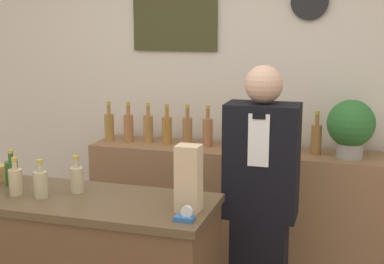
% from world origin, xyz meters
% --- Properties ---
extents(back_wall, '(5.20, 0.09, 2.70)m').
position_xyz_m(back_wall, '(-0.00, 2.00, 1.36)').
color(back_wall, beige).
rests_on(back_wall, ground_plane).
extents(back_shelf, '(2.19, 0.42, 0.98)m').
position_xyz_m(back_shelf, '(0.21, 1.73, 0.49)').
color(back_shelf, '#8E6642').
rests_on(back_shelf, ground_plane).
extents(shopkeeper, '(0.41, 0.26, 1.64)m').
position_xyz_m(shopkeeper, '(0.47, 1.04, 0.82)').
color(shopkeeper, black).
rests_on(shopkeeper, ground_plane).
extents(potted_plant, '(0.31, 0.31, 0.39)m').
position_xyz_m(potted_plant, '(0.95, 1.70, 1.20)').
color(potted_plant, '#9E998E').
rests_on(potted_plant, back_shelf).
extents(paper_bag, '(0.12, 0.10, 0.33)m').
position_xyz_m(paper_bag, '(0.22, 0.44, 1.13)').
color(paper_bag, tan).
rests_on(paper_bag, display_counter).
extents(tape_dispenser, '(0.09, 0.06, 0.07)m').
position_xyz_m(tape_dispenser, '(0.24, 0.31, 0.99)').
color(tape_dispenser, '#2D66A8').
rests_on(tape_dispenser, display_counter).
extents(counter_bottle_1, '(0.07, 0.07, 0.20)m').
position_xyz_m(counter_bottle_1, '(-0.85, 0.55, 1.05)').
color(counter_bottle_1, '#295521').
rests_on(counter_bottle_1, display_counter).
extents(counter_bottle_2, '(0.07, 0.07, 0.20)m').
position_xyz_m(counter_bottle_2, '(-0.73, 0.42, 1.05)').
color(counter_bottle_2, tan).
rests_on(counter_bottle_2, display_counter).
extents(counter_bottle_3, '(0.07, 0.07, 0.20)m').
position_xyz_m(counter_bottle_3, '(-0.58, 0.42, 1.05)').
color(counter_bottle_3, tan).
rests_on(counter_bottle_3, display_counter).
extents(counter_bottle_4, '(0.07, 0.07, 0.20)m').
position_xyz_m(counter_bottle_4, '(-0.44, 0.55, 1.05)').
color(counter_bottle_4, tan).
rests_on(counter_bottle_4, display_counter).
extents(shelf_bottle_0, '(0.07, 0.07, 0.30)m').
position_xyz_m(shelf_bottle_0, '(-0.81, 1.72, 1.10)').
color(shelf_bottle_0, olive).
rests_on(shelf_bottle_0, back_shelf).
extents(shelf_bottle_1, '(0.07, 0.07, 0.30)m').
position_xyz_m(shelf_bottle_1, '(-0.66, 1.73, 1.10)').
color(shelf_bottle_1, '#A3663C').
rests_on(shelf_bottle_1, back_shelf).
extents(shelf_bottle_2, '(0.07, 0.07, 0.30)m').
position_xyz_m(shelf_bottle_2, '(-0.50, 1.75, 1.10)').
color(shelf_bottle_2, olive).
rests_on(shelf_bottle_2, back_shelf).
extents(shelf_bottle_3, '(0.07, 0.07, 0.30)m').
position_xyz_m(shelf_bottle_3, '(-0.35, 1.73, 1.10)').
color(shelf_bottle_3, '#A47031').
rests_on(shelf_bottle_3, back_shelf).
extents(shelf_bottle_4, '(0.07, 0.07, 0.30)m').
position_xyz_m(shelf_bottle_4, '(-0.20, 1.74, 1.10)').
color(shelf_bottle_4, olive).
rests_on(shelf_bottle_4, back_shelf).
extents(shelf_bottle_5, '(0.07, 0.07, 0.30)m').
position_xyz_m(shelf_bottle_5, '(-0.04, 1.75, 1.10)').
color(shelf_bottle_5, '#A2673F').
rests_on(shelf_bottle_5, back_shelf).
extents(shelf_bottle_6, '(0.07, 0.07, 0.30)m').
position_xyz_m(shelf_bottle_6, '(0.11, 1.72, 1.10)').
color(shelf_bottle_6, '#97683F').
rests_on(shelf_bottle_6, back_shelf).
extents(shelf_bottle_7, '(0.07, 0.07, 0.30)m').
position_xyz_m(shelf_bottle_7, '(0.26, 1.74, 1.10)').
color(shelf_bottle_7, '#9F643D').
rests_on(shelf_bottle_7, back_shelf).
extents(shelf_bottle_8, '(0.07, 0.07, 0.30)m').
position_xyz_m(shelf_bottle_8, '(0.42, 1.75, 1.10)').
color(shelf_bottle_8, '#9D6C39').
rests_on(shelf_bottle_8, back_shelf).
extents(shelf_bottle_9, '(0.07, 0.07, 0.30)m').
position_xyz_m(shelf_bottle_9, '(0.57, 1.73, 1.10)').
color(shelf_bottle_9, olive).
rests_on(shelf_bottle_9, back_shelf).
extents(shelf_bottle_10, '(0.07, 0.07, 0.30)m').
position_xyz_m(shelf_bottle_10, '(0.73, 1.72, 1.10)').
color(shelf_bottle_10, olive).
rests_on(shelf_bottle_10, back_shelf).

